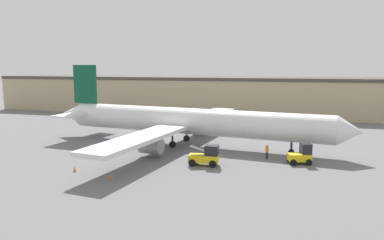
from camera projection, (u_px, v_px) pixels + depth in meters
The scene contains 8 objects.
ground_plane at pixel (192, 145), 52.66m from camera, with size 400.00×400.00×0.00m, color slate.
terminal_building at pixel (198, 95), 89.09m from camera, with size 98.71×14.77×8.52m.
airplane at pixel (185, 121), 52.57m from camera, with size 44.94×40.62×11.24m.
ground_crew_worker at pixel (267, 151), 44.89m from camera, with size 0.39×0.39×1.78m.
baggage_tug at pixel (301, 155), 42.70m from camera, with size 2.87×2.37×2.38m.
belt_loader_truck at pixel (206, 156), 41.97m from camera, with size 3.38×1.83×2.37m.
safety_cone_near at pixel (111, 177), 36.70m from camera, with size 0.36×0.36×0.55m.
safety_cone_far at pixel (75, 169), 39.65m from camera, with size 0.36×0.36×0.55m.
Camera 1 is at (13.75, -49.72, 11.20)m, focal length 35.00 mm.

